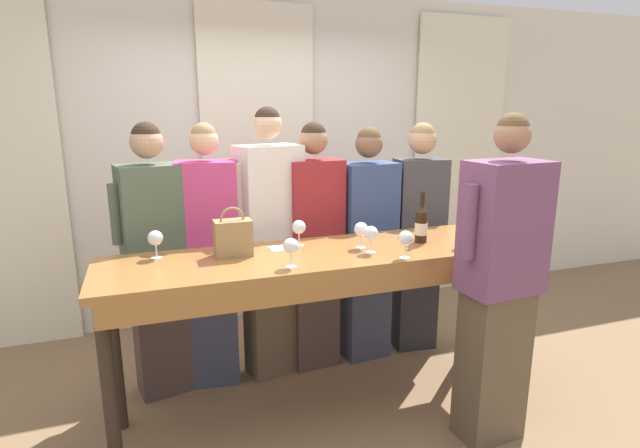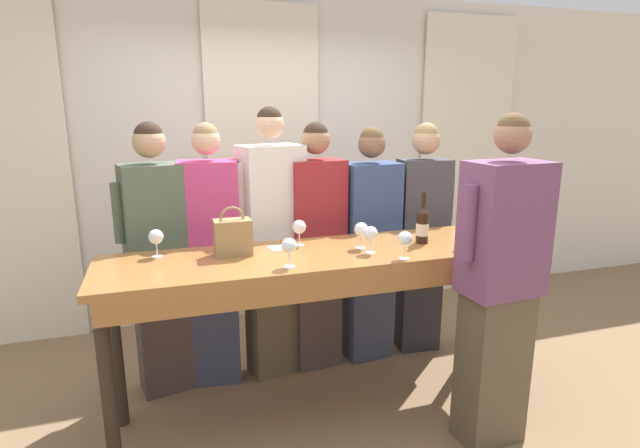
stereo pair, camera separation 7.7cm
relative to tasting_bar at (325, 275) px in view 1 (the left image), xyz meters
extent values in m
plane|color=#846647|center=(0.00, 0.03, -0.91)|extent=(18.00, 18.00, 0.00)
cube|color=silver|center=(0.00, 1.74, 0.49)|extent=(12.00, 0.06, 2.80)
cube|color=#EFE5C6|center=(0.00, 1.68, 0.44)|extent=(0.97, 0.03, 2.69)
cube|color=#EFE5C6|center=(2.01, 1.68, 0.44)|extent=(0.97, 0.03, 2.69)
cube|color=#9E6633|center=(0.00, 0.03, 0.11)|extent=(2.52, 0.65, 0.04)
cube|color=#9E6633|center=(0.00, -0.28, 0.03)|extent=(2.42, 0.03, 0.12)
cylinder|color=#2D2319|center=(-1.18, -0.22, -0.41)|extent=(0.07, 0.07, 1.00)
cylinder|color=#2D2319|center=(1.18, -0.22, -0.41)|extent=(0.07, 0.07, 1.00)
cylinder|color=#2D2319|center=(-1.18, 0.28, -0.41)|extent=(0.07, 0.07, 1.00)
cylinder|color=#2D2319|center=(1.18, 0.28, -0.41)|extent=(0.07, 0.07, 1.00)
cylinder|color=black|center=(0.64, 0.03, 0.23)|extent=(0.08, 0.08, 0.19)
cone|color=black|center=(0.64, 0.03, 0.34)|extent=(0.08, 0.08, 0.04)
cylinder|color=black|center=(0.64, 0.03, 0.41)|extent=(0.03, 0.03, 0.08)
cylinder|color=beige|center=(0.64, 0.03, 0.22)|extent=(0.08, 0.08, 0.08)
cube|color=#997A4C|center=(-0.50, 0.13, 0.24)|extent=(0.21, 0.12, 0.20)
torus|color=#997A4C|center=(-0.50, 0.13, 0.34)|extent=(0.14, 0.01, 0.14)
cylinder|color=white|center=(0.80, -0.17, 0.14)|extent=(0.06, 0.06, 0.00)
cylinder|color=white|center=(0.80, -0.17, 0.18)|extent=(0.01, 0.01, 0.08)
sphere|color=white|center=(0.80, -0.17, 0.25)|extent=(0.08, 0.08, 0.08)
sphere|color=beige|center=(0.80, -0.17, 0.24)|extent=(0.05, 0.05, 0.05)
cylinder|color=white|center=(0.23, 0.03, 0.14)|extent=(0.06, 0.06, 0.00)
cylinder|color=white|center=(0.23, 0.03, 0.18)|extent=(0.01, 0.01, 0.08)
sphere|color=white|center=(0.23, 0.03, 0.25)|extent=(0.08, 0.08, 0.08)
cylinder|color=white|center=(0.38, -0.24, 0.14)|extent=(0.06, 0.06, 0.00)
cylinder|color=white|center=(0.38, -0.24, 0.18)|extent=(0.01, 0.01, 0.08)
sphere|color=white|center=(0.38, -0.24, 0.25)|extent=(0.08, 0.08, 0.08)
cylinder|color=white|center=(-0.91, 0.22, 0.14)|extent=(0.06, 0.06, 0.00)
cylinder|color=white|center=(-0.91, 0.22, 0.18)|extent=(0.01, 0.01, 0.08)
sphere|color=white|center=(-0.91, 0.22, 0.25)|extent=(0.08, 0.08, 0.08)
cylinder|color=white|center=(-0.10, 0.20, 0.14)|extent=(0.06, 0.06, 0.00)
cylinder|color=white|center=(-0.10, 0.20, 0.18)|extent=(0.01, 0.01, 0.08)
sphere|color=white|center=(-0.10, 0.20, 0.25)|extent=(0.08, 0.08, 0.08)
sphere|color=beige|center=(-0.10, 0.20, 0.24)|extent=(0.05, 0.05, 0.05)
cylinder|color=white|center=(-0.26, -0.18, 0.14)|extent=(0.06, 0.06, 0.00)
cylinder|color=white|center=(-0.26, -0.18, 0.18)|extent=(0.01, 0.01, 0.08)
sphere|color=white|center=(-0.26, -0.18, 0.25)|extent=(0.08, 0.08, 0.08)
cylinder|color=white|center=(0.25, -0.08, 0.14)|extent=(0.06, 0.06, 0.00)
cylinder|color=white|center=(0.25, -0.08, 0.18)|extent=(0.01, 0.01, 0.08)
sphere|color=white|center=(0.25, -0.08, 0.25)|extent=(0.08, 0.08, 0.08)
cylinder|color=white|center=(1.11, -0.17, 0.14)|extent=(0.06, 0.06, 0.00)
cylinder|color=white|center=(1.11, -0.17, 0.18)|extent=(0.01, 0.01, 0.08)
sphere|color=white|center=(1.11, -0.17, 0.25)|extent=(0.08, 0.08, 0.08)
cube|color=white|center=(-0.22, 0.18, 0.14)|extent=(0.13, 0.13, 0.00)
cube|color=#473833|center=(-0.92, 0.62, -0.48)|extent=(0.36, 0.29, 0.85)
cube|color=#4C5B47|center=(-0.92, 0.62, 0.27)|extent=(0.43, 0.34, 0.67)
sphere|color=tan|center=(-0.92, 0.62, 0.74)|extent=(0.20, 0.20, 0.20)
sphere|color=#332319|center=(-0.92, 0.62, 0.78)|extent=(0.17, 0.17, 0.17)
cylinder|color=#4C5B47|center=(-0.71, 0.66, 0.32)|extent=(0.08, 0.08, 0.37)
cylinder|color=#4C5B47|center=(-1.12, 0.57, 0.32)|extent=(0.08, 0.08, 0.37)
cube|color=#383D51|center=(-0.58, 0.62, -0.48)|extent=(0.34, 0.24, 0.85)
cube|color=#C63D7A|center=(-0.58, 0.62, 0.28)|extent=(0.40, 0.28, 0.67)
sphere|color=#DBAD89|center=(-0.58, 0.62, 0.74)|extent=(0.18, 0.18, 0.18)
sphere|color=#93754C|center=(-0.58, 0.62, 0.78)|extent=(0.16, 0.16, 0.16)
cylinder|color=#C63D7A|center=(-0.38, 0.59, 0.33)|extent=(0.08, 0.08, 0.37)
cylinder|color=#C63D7A|center=(-0.79, 0.64, 0.33)|extent=(0.08, 0.08, 0.37)
cube|color=brown|center=(-0.17, 0.62, -0.46)|extent=(0.39, 0.29, 0.90)
cube|color=silver|center=(-0.17, 0.62, 0.35)|extent=(0.46, 0.34, 0.71)
sphere|color=#DBAD89|center=(-0.17, 0.62, 0.84)|extent=(0.19, 0.19, 0.19)
sphere|color=#332319|center=(-0.17, 0.62, 0.87)|extent=(0.16, 0.16, 0.16)
cylinder|color=silver|center=(0.05, 0.67, 0.40)|extent=(0.08, 0.08, 0.39)
cylinder|color=silver|center=(-0.39, 0.56, 0.40)|extent=(0.08, 0.08, 0.39)
cube|color=#473833|center=(0.14, 0.62, -0.49)|extent=(0.34, 0.23, 0.84)
cube|color=maroon|center=(0.14, 0.62, 0.27)|extent=(0.40, 0.27, 0.67)
sphere|color=#9E7051|center=(0.14, 0.62, 0.73)|extent=(0.19, 0.19, 0.19)
sphere|color=#332319|center=(0.14, 0.62, 0.77)|extent=(0.17, 0.17, 0.17)
cylinder|color=maroon|center=(0.35, 0.64, 0.32)|extent=(0.08, 0.08, 0.37)
cylinder|color=maroon|center=(-0.07, 0.60, 0.32)|extent=(0.08, 0.08, 0.37)
cube|color=#383D51|center=(0.55, 0.62, -0.50)|extent=(0.35, 0.24, 0.82)
cube|color=#334775|center=(0.55, 0.62, 0.24)|extent=(0.41, 0.29, 0.65)
sphere|color=brown|center=(0.55, 0.62, 0.70)|extent=(0.19, 0.19, 0.19)
sphere|color=brown|center=(0.55, 0.62, 0.73)|extent=(0.17, 0.17, 0.17)
cylinder|color=#334775|center=(0.76, 0.64, 0.29)|extent=(0.08, 0.08, 0.36)
cylinder|color=#334775|center=(0.33, 0.60, 0.29)|extent=(0.08, 0.08, 0.36)
cube|color=#28282D|center=(0.97, 0.62, -0.49)|extent=(0.33, 0.22, 0.83)
cube|color=#3D3D42|center=(0.97, 0.62, 0.25)|extent=(0.39, 0.25, 0.66)
sphere|color=tan|center=(0.97, 0.62, 0.71)|extent=(0.20, 0.20, 0.20)
sphere|color=#93754C|center=(0.97, 0.62, 0.75)|extent=(0.18, 0.18, 0.18)
cylinder|color=#3D3D42|center=(1.17, 0.60, 0.30)|extent=(0.08, 0.08, 0.36)
cylinder|color=#3D3D42|center=(0.77, 0.64, 0.30)|extent=(0.08, 0.08, 0.36)
cube|color=brown|center=(0.82, -0.49, -0.46)|extent=(0.37, 0.26, 0.89)
cube|color=#704266|center=(0.82, -0.49, 0.33)|extent=(0.43, 0.30, 0.70)
sphere|color=#9E7051|center=(0.82, -0.49, 0.81)|extent=(0.18, 0.18, 0.18)
sphere|color=brown|center=(0.82, -0.49, 0.84)|extent=(0.16, 0.16, 0.16)
cylinder|color=#704266|center=(0.59, -0.51, 0.38)|extent=(0.07, 0.07, 0.39)
cylinder|color=#704266|center=(1.05, -0.48, 0.38)|extent=(0.07, 0.07, 0.39)
camera|label=1|loc=(-0.94, -2.57, 0.96)|focal=28.00mm
camera|label=2|loc=(-0.86, -2.60, 0.96)|focal=28.00mm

